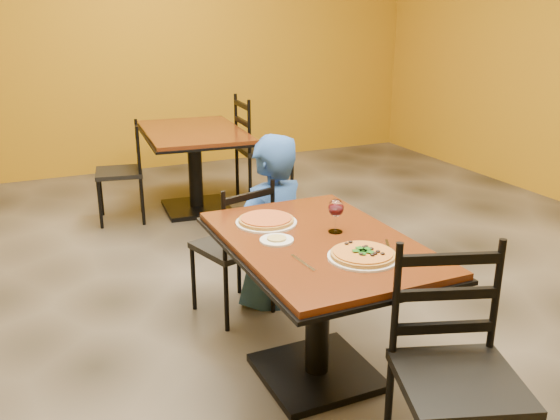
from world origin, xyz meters
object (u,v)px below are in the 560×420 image
chair_second_right (264,149)px  wine_glass (336,214)px  chair_main_near (459,384)px  diner (270,219)px  table_main (319,277)px  plate_main (363,257)px  chair_second_left (119,173)px  plate_far (266,222)px  pizza_far (266,219)px  chair_main_far (232,247)px  table_second (194,151)px  pizza_main (363,254)px  side_plate (277,240)px

chair_second_right → wine_glass: chair_second_right is taller
chair_main_near → diner: 1.78m
table_main → plate_main: plate_main is taller
chair_second_left → plate_far: bearing=17.1°
plate_main → wine_glass: wine_glass is taller
chair_second_left → wine_glass: 2.84m
chair_second_left → plate_far: chair_second_left is taller
pizza_far → wine_glass: wine_glass is taller
chair_main_near → plate_far: size_ratio=3.12×
chair_second_left → chair_second_right: size_ratio=0.85×
wine_glass → pizza_far: bearing=135.9°
chair_main_near → plate_main: size_ratio=3.12×
table_main → plate_far: 0.39m
chair_main_near → wine_glass: chair_main_near is taller
plate_far → pizza_far: (0.00, 0.00, 0.02)m
pizza_far → plate_far: bearing=0.0°
chair_main_near → diner: size_ratio=0.90×
table_main → plate_main: bearing=-76.4°
diner → chair_main_far: bearing=-4.5°
chair_main_near → table_second: bearing=107.6°
plate_main → pizza_main: size_ratio=1.09×
diner → pizza_main: 1.19m
side_plate → wine_glass: (0.31, -0.01, 0.08)m
plate_far → plate_main: bearing=-70.2°
table_second → pizza_far: (-0.36, -2.50, 0.21)m
chair_second_right → diner: bearing=161.9°
diner → side_plate: (-0.33, -0.83, 0.22)m
table_main → plate_main: (0.07, -0.28, 0.20)m
plate_far → wine_glass: bearing=-44.1°
table_main → chair_second_left: bearing=99.2°
diner → plate_far: diner is taller
table_main → chair_second_left: chair_second_left is taller
table_main → chair_main_far: chair_main_far is taller
chair_main_far → wine_glass: wine_glass is taller
diner → wine_glass: bearing=71.2°
chair_main_far → pizza_far: (0.00, -0.52, 0.35)m
chair_second_left → plate_far: (0.31, -2.50, 0.33)m
chair_main_near → chair_main_far: (-0.26, 1.71, -0.06)m
table_second → side_plate: (-0.42, -2.74, 0.20)m
plate_main → plate_far: bearing=109.8°
chair_second_right → wine_glass: bearing=167.9°
table_second → plate_main: size_ratio=4.36×
chair_main_near → plate_far: 1.25m
chair_second_right → pizza_main: bearing=168.6°
chair_main_near → pizza_main: 0.68m
chair_second_right → table_main: bearing=166.0°
table_second → pizza_far: 2.53m
plate_main → pizza_far: size_ratio=1.11×
chair_second_left → diner: (0.59, -1.91, 0.11)m
chair_second_right → pizza_far: (-1.04, -2.50, 0.26)m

